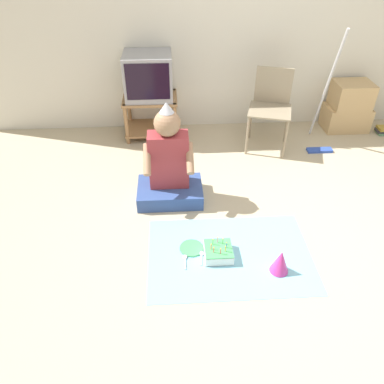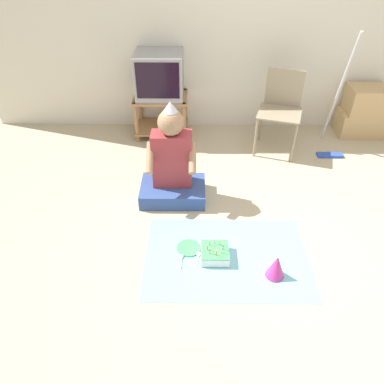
% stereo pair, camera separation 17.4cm
% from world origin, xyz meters
% --- Properties ---
extents(ground_plane, '(16.00, 16.00, 0.00)m').
position_xyz_m(ground_plane, '(0.00, 0.00, 0.00)').
color(ground_plane, tan).
extents(wall_back, '(6.40, 0.06, 2.55)m').
position_xyz_m(wall_back, '(0.00, 2.24, 1.27)').
color(wall_back, beige).
rests_on(wall_back, ground_plane).
extents(tv_stand, '(0.61, 0.46, 0.48)m').
position_xyz_m(tv_stand, '(-1.13, 1.98, 0.28)').
color(tv_stand, '#997047').
rests_on(tv_stand, ground_plane).
extents(tv, '(0.52, 0.45, 0.49)m').
position_xyz_m(tv, '(-1.13, 1.98, 0.72)').
color(tv, '#99999E').
rests_on(tv, tv_stand).
extents(folding_chair, '(0.55, 0.53, 0.86)m').
position_xyz_m(folding_chair, '(0.19, 1.67, 0.51)').
color(folding_chair, gray).
rests_on(folding_chair, ground_plane).
extents(cardboard_box_stack, '(0.52, 0.36, 0.58)m').
position_xyz_m(cardboard_box_stack, '(1.25, 2.00, 0.28)').
color(cardboard_box_stack, tan).
rests_on(cardboard_box_stack, ground_plane).
extents(dust_mop, '(0.28, 0.43, 1.32)m').
position_xyz_m(dust_mop, '(0.77, 1.57, 0.40)').
color(dust_mop, '#2D4CB2').
rests_on(dust_mop, ground_plane).
extents(person_seated, '(0.60, 0.42, 0.95)m').
position_xyz_m(person_seated, '(-0.93, 0.73, 0.32)').
color(person_seated, '#334C8C').
rests_on(person_seated, ground_plane).
extents(party_cloth, '(1.28, 0.88, 0.01)m').
position_xyz_m(party_cloth, '(-0.47, -0.06, 0.00)').
color(party_cloth, '#7FC6E0').
rests_on(party_cloth, ground_plane).
extents(birthday_cake, '(0.22, 0.22, 0.14)m').
position_xyz_m(birthday_cake, '(-0.57, -0.06, 0.05)').
color(birthday_cake, white).
rests_on(birthday_cake, party_cloth).
extents(party_hat_blue, '(0.14, 0.14, 0.20)m').
position_xyz_m(party_hat_blue, '(-0.13, -0.24, 0.10)').
color(party_hat_blue, '#CC338C').
rests_on(party_hat_blue, party_cloth).
extents(paper_plate, '(0.19, 0.19, 0.01)m').
position_xyz_m(paper_plate, '(-0.77, 0.03, 0.01)').
color(paper_plate, '#4CB266').
rests_on(paper_plate, party_cloth).
extents(plastic_spoon_near, '(0.04, 0.15, 0.01)m').
position_xyz_m(plastic_spoon_near, '(-0.70, -0.05, 0.01)').
color(plastic_spoon_near, white).
rests_on(plastic_spoon_near, party_cloth).
extents(plastic_spoon_far, '(0.04, 0.15, 0.01)m').
position_xyz_m(plastic_spoon_far, '(-0.83, -0.08, 0.01)').
color(plastic_spoon_far, white).
rests_on(plastic_spoon_far, party_cloth).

